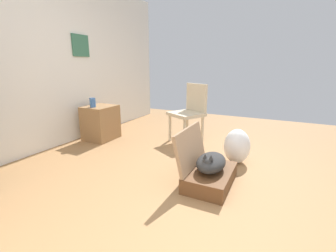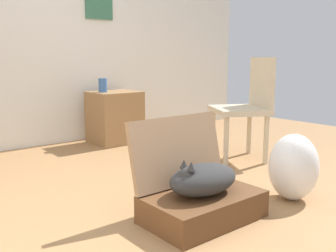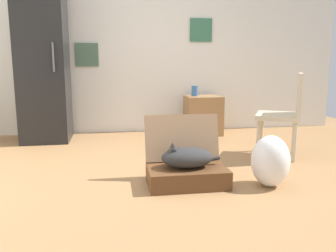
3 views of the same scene
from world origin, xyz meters
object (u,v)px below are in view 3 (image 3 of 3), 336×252
(plastic_bag_white, at_px, (270,161))
(side_table, at_px, (203,115))
(vase_tall, at_px, (195,91))
(chair, at_px, (285,112))
(cat, at_px, (186,157))
(refrigerator, at_px, (44,65))
(suitcase_base, at_px, (187,176))

(plastic_bag_white, height_order, side_table, side_table)
(vase_tall, bearing_deg, chair, -63.64)
(cat, height_order, refrigerator, refrigerator)
(vase_tall, bearing_deg, plastic_bag_white, -86.85)
(suitcase_base, distance_m, cat, 0.17)
(plastic_bag_white, relative_size, vase_tall, 2.98)
(suitcase_base, relative_size, vase_tall, 4.55)
(cat, bearing_deg, suitcase_base, -3.62)
(side_table, relative_size, vase_tall, 3.81)
(suitcase_base, bearing_deg, vase_tall, 75.05)
(plastic_bag_white, relative_size, side_table, 0.78)
(plastic_bag_white, xyz_separation_m, vase_tall, (-0.12, 2.23, 0.41))
(cat, xyz_separation_m, chair, (1.25, 0.72, 0.26))
(chair, bearing_deg, suitcase_base, -31.55)
(chair, bearing_deg, cat, -31.69)
(cat, distance_m, plastic_bag_white, 0.70)
(plastic_bag_white, height_order, vase_tall, vase_tall)
(cat, relative_size, plastic_bag_white, 1.19)
(suitcase_base, distance_m, refrigerator, 2.67)
(cat, height_order, side_table, side_table)
(vase_tall, height_order, chair, chair)
(suitcase_base, xyz_separation_m, side_table, (0.68, 2.08, 0.20))
(chair, bearing_deg, refrigerator, -87.26)
(side_table, bearing_deg, refrigerator, -178.67)
(plastic_bag_white, bearing_deg, refrigerator, 135.00)
(suitcase_base, relative_size, plastic_bag_white, 1.53)
(suitcase_base, relative_size, side_table, 1.20)
(side_table, bearing_deg, plastic_bag_white, -90.05)
(refrigerator, distance_m, chair, 3.06)
(vase_tall, bearing_deg, side_table, -9.07)
(refrigerator, xyz_separation_m, chair, (2.72, -1.31, -0.49))
(suitcase_base, xyz_separation_m, plastic_bag_white, (0.68, -0.13, 0.14))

